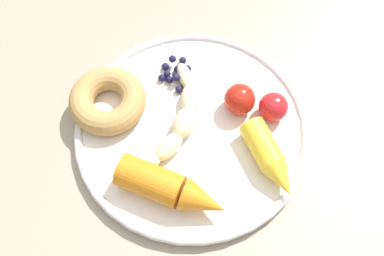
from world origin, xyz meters
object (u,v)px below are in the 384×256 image
at_px(dining_table, 184,141).
at_px(carrot_orange, 174,190).
at_px(carrot_yellow, 270,159).
at_px(blueberry_pile, 176,73).
at_px(tomato_near, 240,99).
at_px(plate, 192,129).
at_px(banana, 178,121).
at_px(tomato_mid, 273,107).
at_px(donut, 108,101).

relative_size(dining_table, carrot_orange, 7.49).
bearing_deg(carrot_yellow, blueberry_pile, -30.64).
xyz_separation_m(blueberry_pile, tomato_near, (-0.10, 0.02, 0.02)).
bearing_deg(tomato_near, carrot_orange, 73.56).
distance_m(plate, carrot_yellow, 0.12).
relative_size(banana, tomato_mid, 4.81).
bearing_deg(tomato_mid, blueberry_pile, -8.03).
xyz_separation_m(dining_table, plate, (-0.02, 0.03, 0.11)).
relative_size(plate, banana, 1.66).
height_order(dining_table, plate, plate).
bearing_deg(carrot_orange, tomato_mid, -120.61).
xyz_separation_m(dining_table, tomato_mid, (-0.12, -0.03, 0.14)).
bearing_deg(tomato_mid, dining_table, 11.52).
height_order(banana, tomato_mid, tomato_mid).
height_order(donut, blueberry_pile, donut).
relative_size(plate, carrot_orange, 2.30).
xyz_separation_m(donut, blueberry_pile, (-0.07, -0.08, -0.01)).
bearing_deg(dining_table, banana, 97.45).
bearing_deg(banana, plate, -172.79).
relative_size(plate, carrot_yellow, 3.10).
distance_m(dining_table, carrot_orange, 0.19).
distance_m(plate, blueberry_pile, 0.09).
bearing_deg(plate, dining_table, -50.66).
xyz_separation_m(plate, tomato_near, (-0.05, -0.05, 0.02)).
height_order(dining_table, banana, banana).
height_order(plate, banana, banana).
xyz_separation_m(dining_table, donut, (0.10, 0.03, 0.13)).
relative_size(dining_table, tomato_mid, 25.97).
bearing_deg(tomato_near, plate, 44.51).
distance_m(carrot_orange, carrot_yellow, 0.13).
height_order(banana, tomato_near, tomato_near).
bearing_deg(banana, carrot_yellow, 172.35).
bearing_deg(plate, blueberry_pile, -57.07).
bearing_deg(carrot_orange, dining_table, -76.15).
relative_size(plate, tomato_near, 7.45).
xyz_separation_m(plate, banana, (0.02, 0.00, 0.02)).
height_order(carrot_orange, blueberry_pile, carrot_orange).
relative_size(carrot_orange, blueberry_pile, 2.33).
height_order(dining_table, carrot_orange, carrot_orange).
bearing_deg(donut, carrot_orange, 143.27).
bearing_deg(tomato_near, carrot_yellow, 129.87).
relative_size(carrot_orange, donut, 1.32).
xyz_separation_m(plate, donut, (0.12, 0.00, 0.02)).
bearing_deg(plate, donut, 1.51).
distance_m(carrot_yellow, donut, 0.24).
bearing_deg(carrot_yellow, banana, -7.65).
bearing_deg(carrot_yellow, carrot_orange, 37.22).
distance_m(carrot_orange, donut, 0.16).
height_order(blueberry_pile, tomato_mid, tomato_mid).
relative_size(carrot_orange, carrot_yellow, 1.35).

